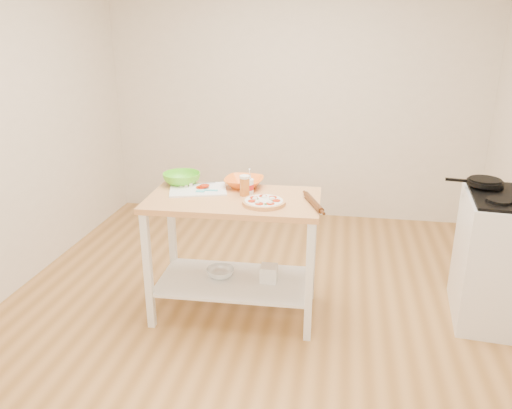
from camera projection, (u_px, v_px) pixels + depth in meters
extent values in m
cube|color=#B37E42|center=(258.00, 321.00, 3.63)|extent=(4.00, 4.50, 0.02)
cube|color=beige|center=(295.00, 93.00, 5.27)|extent=(4.00, 0.02, 2.70)
cube|color=beige|center=(82.00, 351.00, 1.08)|extent=(4.00, 0.02, 2.70)
cube|color=tan|center=(234.00, 200.00, 3.44)|extent=(1.21, 0.68, 0.04)
cube|color=white|center=(235.00, 281.00, 3.66)|extent=(1.13, 0.62, 0.02)
cube|color=white|center=(148.00, 272.00, 3.41)|extent=(0.05, 0.05, 0.86)
cube|color=white|center=(173.00, 239.00, 3.93)|extent=(0.05, 0.05, 0.86)
cube|color=white|center=(309.00, 283.00, 3.26)|extent=(0.05, 0.05, 0.86)
cube|color=white|center=(312.00, 248.00, 3.78)|extent=(0.05, 0.05, 0.86)
cube|color=white|center=(504.00, 261.00, 3.50)|extent=(0.65, 0.74, 0.92)
cylinder|color=black|center=(485.00, 182.00, 3.51)|extent=(0.24, 0.24, 0.03)
cube|color=black|center=(456.00, 180.00, 3.57)|extent=(0.15, 0.05, 0.02)
cylinder|color=#E5A561|center=(264.00, 203.00, 3.31)|extent=(0.29, 0.29, 0.02)
cylinder|color=#E5A561|center=(264.00, 201.00, 3.30)|extent=(0.29, 0.29, 0.01)
cylinder|color=white|center=(264.00, 201.00, 3.30)|extent=(0.25, 0.25, 0.01)
cylinder|color=#B72106|center=(276.00, 201.00, 3.29)|extent=(0.05, 0.05, 0.01)
cylinder|color=#B72106|center=(273.00, 197.00, 3.35)|extent=(0.05, 0.05, 0.01)
cylinder|color=#B72106|center=(263.00, 196.00, 3.38)|extent=(0.05, 0.05, 0.01)
cylinder|color=#B72106|center=(254.00, 198.00, 3.35)|extent=(0.05, 0.05, 0.01)
cylinder|color=#B72106|center=(252.00, 201.00, 3.28)|extent=(0.05, 0.05, 0.01)
cylinder|color=#B72106|center=(259.00, 204.00, 3.23)|extent=(0.05, 0.05, 0.01)
cylinder|color=#B72106|center=(270.00, 204.00, 3.23)|extent=(0.05, 0.05, 0.01)
sphere|color=white|center=(271.00, 199.00, 3.31)|extent=(0.03, 0.03, 0.03)
sphere|color=white|center=(264.00, 198.00, 3.35)|extent=(0.03, 0.03, 0.03)
sphere|color=white|center=(255.00, 199.00, 3.32)|extent=(0.03, 0.03, 0.03)
sphere|color=white|center=(257.00, 203.00, 3.25)|extent=(0.03, 0.03, 0.03)
sphere|color=white|center=(270.00, 203.00, 3.24)|extent=(0.03, 0.03, 0.03)
sphere|color=white|center=(273.00, 199.00, 3.32)|extent=(0.03, 0.03, 0.03)
sphere|color=white|center=(264.00, 197.00, 3.36)|extent=(0.03, 0.03, 0.03)
plane|color=#205816|center=(271.00, 201.00, 3.28)|extent=(0.03, 0.03, 0.00)
plane|color=#205816|center=(271.00, 198.00, 3.33)|extent=(0.03, 0.03, 0.00)
plane|color=#205816|center=(263.00, 196.00, 3.38)|extent=(0.03, 0.03, 0.00)
plane|color=#205816|center=(257.00, 199.00, 3.32)|extent=(0.03, 0.03, 0.00)
plane|color=#205816|center=(256.00, 202.00, 3.26)|extent=(0.03, 0.03, 0.00)
plane|color=#205816|center=(265.00, 204.00, 3.22)|extent=(0.03, 0.03, 0.00)
cube|color=white|center=(198.00, 190.00, 3.58)|extent=(0.47, 0.40, 0.01)
cube|color=#F4EACC|center=(181.00, 185.00, 3.63)|extent=(0.03, 0.03, 0.02)
cube|color=#F4EACC|center=(186.00, 185.00, 3.63)|extent=(0.03, 0.03, 0.02)
cube|color=#F4EACC|center=(191.00, 185.00, 3.64)|extent=(0.03, 0.03, 0.02)
cube|color=#F4EACC|center=(181.00, 183.00, 3.66)|extent=(0.03, 0.03, 0.02)
cube|color=#F4EACC|center=(186.00, 183.00, 3.67)|extent=(0.03, 0.03, 0.02)
cube|color=#F4EACC|center=(191.00, 183.00, 3.67)|extent=(0.03, 0.03, 0.02)
cylinder|color=#B72106|center=(201.00, 187.00, 3.60)|extent=(0.07, 0.07, 0.01)
cylinder|color=#B72106|center=(203.00, 186.00, 3.60)|extent=(0.07, 0.07, 0.01)
cylinder|color=#B72106|center=(205.00, 186.00, 3.60)|extent=(0.07, 0.07, 0.01)
cube|color=#4BD9DB|center=(200.00, 191.00, 3.52)|extent=(0.06, 0.04, 0.01)
cylinder|color=#4BD9DB|center=(211.00, 190.00, 3.54)|extent=(0.10, 0.02, 0.01)
cube|color=silver|center=(203.00, 183.00, 3.70)|extent=(0.17, 0.09, 0.00)
cube|color=black|center=(186.00, 184.00, 3.66)|extent=(0.10, 0.06, 0.01)
imported|color=orange|center=(244.00, 182.00, 3.65)|extent=(0.30, 0.30, 0.07)
imported|color=#5CCD24|center=(182.00, 179.00, 3.71)|extent=(0.29, 0.29, 0.09)
cylinder|color=#C96E26|center=(245.00, 187.00, 3.46)|extent=(0.07, 0.07, 0.13)
cylinder|color=white|center=(245.00, 177.00, 3.44)|extent=(0.07, 0.07, 0.02)
cylinder|color=white|center=(247.00, 187.00, 3.49)|extent=(0.09, 0.09, 0.11)
cylinder|color=red|center=(247.00, 187.00, 3.49)|extent=(0.09, 0.09, 0.04)
cylinder|color=silver|center=(250.00, 175.00, 3.46)|extent=(0.01, 0.06, 0.11)
cylinder|color=#4F2912|center=(313.00, 202.00, 3.28)|extent=(0.16, 0.33, 0.04)
imported|color=silver|center=(220.00, 273.00, 3.69)|extent=(0.21, 0.21, 0.06)
cube|color=white|center=(269.00, 273.00, 3.62)|extent=(0.12, 0.12, 0.12)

